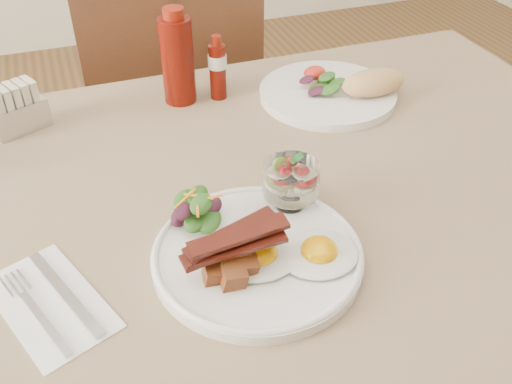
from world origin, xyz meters
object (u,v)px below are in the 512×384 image
Objects in this scene: table at (258,232)px; second_plate at (338,90)px; sugar_caddy at (17,110)px; main_plate at (257,256)px; hot_sauce_bottle at (218,68)px; fruit_cup at (291,179)px; chair_far at (172,114)px; ketchup_bottle at (177,59)px.

second_plate is at bearing 42.06° from table.
sugar_caddy is at bearing 137.26° from table.
main_plate is 0.46m from hot_sauce_bottle.
fruit_cup is 0.37m from second_plate.
chair_far reaches higher than sugar_caddy.
sugar_caddy is (-0.34, 0.31, 0.13)m from table.
ketchup_bottle is at bearing 88.51° from main_plate.
ketchup_bottle reaches higher than main_plate.
sugar_caddy is (-0.36, 0.38, -0.02)m from fruit_cup.
hot_sauce_bottle is at bearing 159.09° from second_plate.
hot_sauce_bottle is (0.08, 0.45, 0.05)m from main_plate.
main_plate is at bearing -135.53° from fruit_cup.
chair_far is 0.56m from second_plate.
second_plate is at bearing 50.68° from main_plate.
ketchup_bottle is 0.30m from sugar_caddy.
sugar_caddy reaches higher than table.
main_plate is 2.59× the size of sugar_caddy.
hot_sauce_bottle reaches higher than second_plate.
main_plate is at bearing -91.49° from ketchup_bottle.
chair_far is at bearing 91.78° from fruit_cup.
fruit_cup is at bearing -71.82° from table.
fruit_cup is (0.02, -0.73, 0.29)m from chair_far.
fruit_cup reaches higher than second_plate.
sugar_caddy is at bearing 179.07° from hot_sauce_bottle.
fruit_cup is 0.65× the size of hot_sauce_bottle.
hot_sauce_bottle is at bearing -24.62° from sugar_caddy.
hot_sauce_bottle is at bearing 84.49° from table.
hot_sauce_bottle is (0.07, -0.01, -0.02)m from ketchup_bottle.
chair_far is 8.59× the size of sugar_caddy.
chair_far is 0.47m from ketchup_bottle.
second_plate is (0.25, -0.44, 0.25)m from chair_far.
hot_sauce_bottle is at bearing -85.28° from chair_far.
ketchup_bottle reaches higher than second_plate.
table is 0.34m from hot_sauce_bottle.
ketchup_bottle is (-0.04, 0.32, 0.17)m from table.
main_plate is 0.48m from second_plate.
chair_far reaches higher than table.
table is at bearing -95.51° from hot_sauce_bottle.
ketchup_bottle reaches higher than chair_far.
fruit_cup is 0.38m from hot_sauce_bottle.
chair_far reaches higher than hot_sauce_bottle.
chair_far reaches higher than second_plate.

